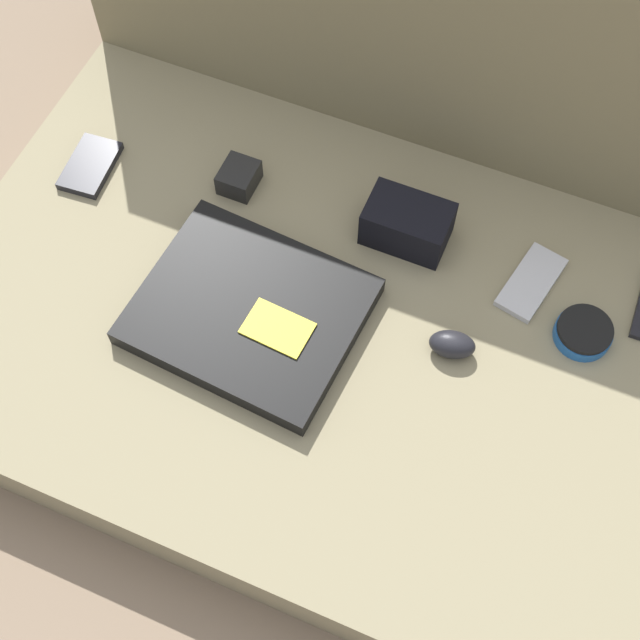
% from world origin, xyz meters
% --- Properties ---
extents(ground_plane, '(8.00, 8.00, 0.00)m').
position_xyz_m(ground_plane, '(0.00, 0.00, 0.00)').
color(ground_plane, '#7A6651').
extents(couch_seat, '(1.10, 0.71, 0.10)m').
position_xyz_m(couch_seat, '(0.00, 0.00, 0.05)').
color(couch_seat, '#847A5B').
rests_on(couch_seat, ground_plane).
extents(couch_backrest, '(1.10, 0.20, 0.50)m').
position_xyz_m(couch_backrest, '(0.00, 0.46, 0.25)').
color(couch_backrest, '#756B4C').
rests_on(couch_backrest, ground_plane).
extents(laptop, '(0.32, 0.27, 0.03)m').
position_xyz_m(laptop, '(-0.10, -0.02, 0.12)').
color(laptop, black).
rests_on(laptop, couch_seat).
extents(computer_mouse, '(0.07, 0.05, 0.04)m').
position_xyz_m(computer_mouse, '(0.18, 0.04, 0.12)').
color(computer_mouse, black).
rests_on(computer_mouse, couch_seat).
extents(speaker_puck, '(0.08, 0.08, 0.03)m').
position_xyz_m(speaker_puck, '(0.34, 0.13, 0.12)').
color(speaker_puck, '#1E569E').
rests_on(speaker_puck, couch_seat).
extents(phone_silver, '(0.07, 0.11, 0.01)m').
position_xyz_m(phone_silver, '(-0.43, 0.12, 0.11)').
color(phone_silver, black).
rests_on(phone_silver, couch_seat).
extents(phone_small, '(0.08, 0.13, 0.01)m').
position_xyz_m(phone_small, '(0.25, 0.18, 0.11)').
color(phone_small, '#B7B7BC').
rests_on(phone_small, couch_seat).
extents(camera_pouch, '(0.12, 0.08, 0.07)m').
position_xyz_m(camera_pouch, '(0.06, 0.19, 0.14)').
color(camera_pouch, black).
rests_on(camera_pouch, couch_seat).
extents(charger_brick, '(0.05, 0.06, 0.04)m').
position_xyz_m(charger_brick, '(-0.21, 0.18, 0.12)').
color(charger_brick, black).
rests_on(charger_brick, couch_seat).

